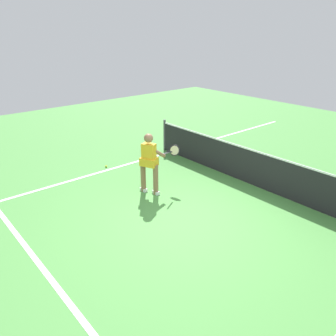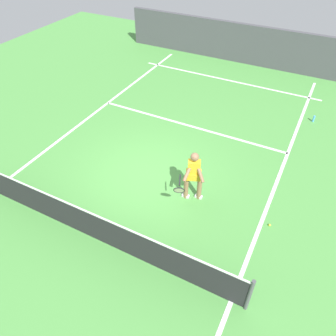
{
  "view_description": "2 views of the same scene",
  "coord_description": "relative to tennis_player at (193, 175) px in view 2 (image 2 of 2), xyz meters",
  "views": [
    {
      "loc": [
        4.62,
        -4.46,
        3.89
      ],
      "look_at": [
        -1.1,
        0.37,
        0.78
      ],
      "focal_mm": 36.41,
      "sensor_mm": 36.0,
      "label": 1
    },
    {
      "loc": [
        -3.87,
        6.03,
        6.51
      ],
      "look_at": [
        -0.91,
        0.33,
        0.92
      ],
      "focal_mm": 34.54,
      "sensor_mm": 36.0,
      "label": 2
    }
  ],
  "objects": [
    {
      "name": "sideline_left_marking",
      "position": [
        -1.95,
        -0.21,
        -0.84
      ],
      "size": [
        0.1,
        17.32,
        0.01
      ],
      "primitive_type": "cube",
      "color": "white",
      "rests_on": "ground"
    },
    {
      "name": "baseline_marking",
      "position": [
        1.59,
        -7.37,
        -0.84
      ],
      "size": [
        8.08,
        0.1,
        0.01
      ],
      "primitive_type": "cube",
      "color": "white",
      "rests_on": "ground"
    },
    {
      "name": "tennis_ball_near",
      "position": [
        -2.16,
        -0.02,
        -0.81
      ],
      "size": [
        0.07,
        0.07,
        0.07
      ],
      "primitive_type": "sphere",
      "color": "#D1E533",
      "rests_on": "ground"
    },
    {
      "name": "water_bottle",
      "position": [
        -2.37,
        -5.59,
        -0.73
      ],
      "size": [
        0.07,
        0.07,
        0.24
      ],
      "primitive_type": "cylinder",
      "color": "#4C9EE5",
      "rests_on": "ground"
    },
    {
      "name": "service_line_marking",
      "position": [
        1.59,
        -3.24,
        -0.84
      ],
      "size": [
        7.08,
        0.1,
        0.01
      ],
      "primitive_type": "cube",
      "color": "white",
      "rests_on": "ground"
    },
    {
      "name": "sideline_right_marking",
      "position": [
        5.13,
        -0.21,
        -0.84
      ],
      "size": [
        0.1,
        17.32,
        0.01
      ],
      "primitive_type": "cube",
      "color": "white",
      "rests_on": "ground"
    },
    {
      "name": "ground_plane",
      "position": [
        1.59,
        -0.21,
        -0.85
      ],
      "size": [
        25.11,
        25.11,
        0.0
      ],
      "primitive_type": "plane",
      "color": "#4C9342"
    },
    {
      "name": "tennis_player",
      "position": [
        0.0,
        0.0,
        0.0
      ],
      "size": [
        0.67,
        1.11,
        1.55
      ],
      "color": "#8C6647",
      "rests_on": "ground"
    },
    {
      "name": "court_back_wall",
      "position": [
        1.59,
        -9.57,
        0.05
      ],
      "size": [
        12.08,
        0.24,
        1.8
      ],
      "primitive_type": "cube",
      "color": "#47474C",
      "rests_on": "ground"
    },
    {
      "name": "court_net",
      "position": [
        1.59,
        2.33,
        -0.36
      ],
      "size": [
        7.76,
        0.08,
        1.04
      ],
      "color": "#4C4C51",
      "rests_on": "ground"
    }
  ]
}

